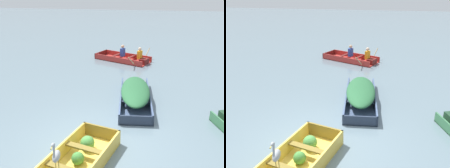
# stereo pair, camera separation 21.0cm
# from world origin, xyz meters

# --- Properties ---
(ground_plane) EXTENTS (80.00, 80.00, 0.00)m
(ground_plane) POSITION_xyz_m (0.00, 0.00, 0.00)
(ground_plane) COLOR slate
(dinghy_yellow_foreground) EXTENTS (1.64, 2.79, 0.41)m
(dinghy_yellow_foreground) POSITION_xyz_m (-0.25, -1.08, 0.16)
(dinghy_yellow_foreground) COLOR #E5BC47
(dinghy_yellow_foreground) RESTS_ON ground
(skiff_slate_blue_near_moored) EXTENTS (1.44, 3.40, 0.64)m
(skiff_slate_blue_near_moored) POSITION_xyz_m (0.70, 2.75, 0.37)
(skiff_slate_blue_near_moored) COLOR #475B7F
(skiff_slate_blue_near_moored) RESTS_ON ground
(rowboat_red_with_crew) EXTENTS (3.25, 2.66, 0.88)m
(rowboat_red_with_crew) POSITION_xyz_m (-0.37, 7.90, 0.17)
(rowboat_red_with_crew) COLOR #AD2D28
(rowboat_red_with_crew) RESTS_ON ground
(heron_on_dinghy) EXTENTS (0.19, 0.46, 0.84)m
(heron_on_dinghy) POSITION_xyz_m (-0.36, -1.74, 0.87)
(heron_on_dinghy) COLOR olive
(heron_on_dinghy) RESTS_ON dinghy_yellow_foreground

